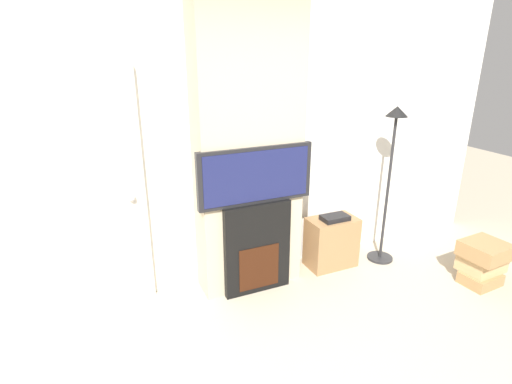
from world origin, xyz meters
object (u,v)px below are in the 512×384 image
floor_lamp (391,163)px  box_stack (483,261)px  media_stand (331,242)px  fireplace (256,248)px  television (256,176)px

floor_lamp → box_stack: size_ratio=3.67×
box_stack → media_stand: 1.44m
media_stand → box_stack: bearing=-37.6°
fireplace → television: size_ratio=0.83×
television → floor_lamp: (1.47, -0.02, -0.05)m
box_stack → fireplace: bearing=158.8°
television → media_stand: television is taller
box_stack → floor_lamp: bearing=126.7°
fireplace → floor_lamp: floor_lamp is taller
fireplace → floor_lamp: 1.61m
media_stand → floor_lamp: bearing=-11.1°
fireplace → television: bearing=-90.0°
floor_lamp → media_stand: bearing=168.9°
floor_lamp → fireplace: bearing=179.0°
television → box_stack: (2.04, -0.79, -0.90)m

